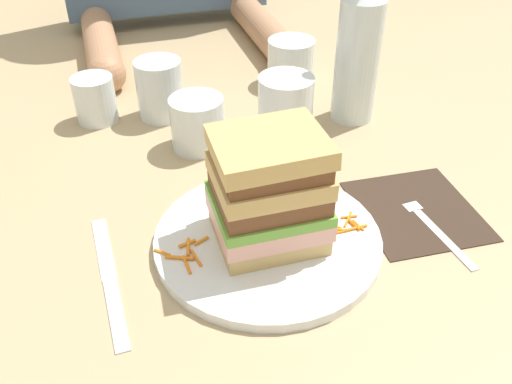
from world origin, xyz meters
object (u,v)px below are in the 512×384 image
(sandwich, at_px, (265,191))
(fork, at_px, (428,219))
(napkin_dark, at_px, (416,210))
(water_bottle, at_px, (358,50))
(juice_glass, at_px, (285,111))
(main_plate, at_px, (264,240))
(empty_tumbler_1, at_px, (197,123))
(empty_tumbler_0, at_px, (160,89))
(empty_tumbler_2, at_px, (291,62))
(knife, at_px, (110,281))
(empty_tumbler_3, at_px, (95,99))

(sandwich, distance_m, fork, 0.21)
(napkin_dark, xyz_separation_m, water_bottle, (0.02, 0.24, 0.11))
(napkin_dark, relative_size, water_bottle, 0.61)
(sandwich, xyz_separation_m, juice_glass, (0.10, 0.22, -0.03))
(fork, xyz_separation_m, juice_glass, (-0.09, 0.24, 0.04))
(main_plate, bearing_deg, empty_tumbler_1, 96.19)
(main_plate, bearing_deg, juice_glass, 65.03)
(napkin_dark, xyz_separation_m, fork, (0.00, -0.02, 0.00))
(napkin_dark, xyz_separation_m, empty_tumbler_0, (-0.26, 0.33, 0.04))
(napkin_dark, xyz_separation_m, empty_tumbler_2, (-0.02, 0.38, 0.04))
(napkin_dark, bearing_deg, sandwich, -178.91)
(empty_tumbler_0, bearing_deg, napkin_dark, -52.19)
(fork, distance_m, knife, 0.37)
(empty_tumbler_3, bearing_deg, juice_glass, -26.28)
(napkin_dark, xyz_separation_m, empty_tumbler_1, (-0.22, 0.22, 0.04))
(napkin_dark, distance_m, empty_tumbler_1, 0.32)
(juice_glass, relative_size, empty_tumbler_1, 1.21)
(napkin_dark, bearing_deg, juice_glass, 113.32)
(empty_tumbler_1, relative_size, empty_tumbler_3, 1.08)
(empty_tumbler_0, bearing_deg, juice_glass, -34.84)
(fork, height_order, juice_glass, juice_glass)
(sandwich, bearing_deg, juice_glass, 65.16)
(fork, height_order, empty_tumbler_3, empty_tumbler_3)
(fork, relative_size, empty_tumbler_3, 2.37)
(juice_glass, height_order, empty_tumbler_0, juice_glass)
(fork, xyz_separation_m, empty_tumbler_2, (-0.03, 0.41, 0.03))
(juice_glass, xyz_separation_m, empty_tumbler_0, (-0.16, 0.11, 0.00))
(empty_tumbler_1, bearing_deg, empty_tumbler_0, 108.50)
(empty_tumbler_0, height_order, empty_tumbler_1, empty_tumbler_0)
(main_plate, height_order, knife, main_plate)
(juice_glass, height_order, empty_tumbler_2, juice_glass)
(empty_tumbler_1, distance_m, empty_tumbler_2, 0.25)
(napkin_dark, height_order, empty_tumbler_3, empty_tumbler_3)
(empty_tumbler_0, relative_size, empty_tumbler_2, 1.13)
(fork, bearing_deg, empty_tumbler_1, 131.96)
(knife, relative_size, empty_tumbler_2, 2.52)
(main_plate, height_order, water_bottle, water_bottle)
(fork, bearing_deg, water_bottle, 84.98)
(water_bottle, bearing_deg, main_plate, -132.19)
(empty_tumbler_1, bearing_deg, water_bottle, 3.40)
(main_plate, bearing_deg, empty_tumbler_2, 66.07)
(empty_tumbler_0, bearing_deg, sandwich, -79.72)
(empty_tumbler_0, xyz_separation_m, empty_tumbler_3, (-0.10, 0.02, -0.01))
(napkin_dark, height_order, fork, fork)
(empty_tumbler_1, distance_m, empty_tumbler_3, 0.18)
(juice_glass, height_order, water_bottle, water_bottle)
(empty_tumbler_3, bearing_deg, napkin_dark, -44.32)
(empty_tumbler_0, bearing_deg, fork, -53.83)
(main_plate, height_order, juice_glass, juice_glass)
(empty_tumbler_1, bearing_deg, fork, -48.04)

